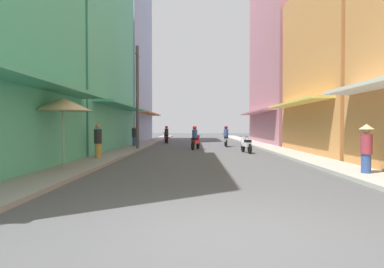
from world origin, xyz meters
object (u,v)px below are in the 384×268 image
(pedestrian_midway, at_px, (366,147))
(vendor_umbrella, at_px, (63,104))
(motorbike_silver, at_px, (226,137))
(pedestrian_crossing, at_px, (98,142))
(motorbike_white, at_px, (246,144))
(motorbike_red, at_px, (195,139))
(pedestrian_foreground, at_px, (134,136))
(utility_pole, at_px, (137,97))
(motorbike_maroon, at_px, (166,135))

(pedestrian_midway, height_order, vendor_umbrella, vendor_umbrella)
(motorbike_silver, xyz_separation_m, pedestrian_crossing, (-6.68, -10.19, 0.13))
(motorbike_white, xyz_separation_m, motorbike_red, (-2.92, 2.82, 0.20))
(motorbike_red, height_order, pedestrian_foreground, pedestrian_foreground)
(pedestrian_foreground, distance_m, vendor_umbrella, 12.65)
(motorbike_silver, bearing_deg, vendor_umbrella, -115.93)
(pedestrian_midway, xyz_separation_m, utility_pole, (-8.87, 11.03, 2.49))
(motorbike_maroon, relative_size, pedestrian_crossing, 1.08)
(motorbike_white, relative_size, pedestrian_midway, 1.12)
(motorbike_silver, xyz_separation_m, vendor_umbrella, (-6.75, -13.89, 1.57))
(motorbike_silver, relative_size, utility_pole, 0.27)
(utility_pole, bearing_deg, motorbike_maroon, 83.24)
(pedestrian_crossing, bearing_deg, motorbike_silver, 56.75)
(motorbike_maroon, xyz_separation_m, vendor_umbrella, (-1.81, -18.96, 1.57))
(motorbike_maroon, relative_size, motorbike_red, 1.01)
(motorbike_red, bearing_deg, vendor_umbrella, -112.28)
(motorbike_maroon, bearing_deg, vendor_umbrella, -95.46)
(motorbike_white, height_order, motorbike_red, motorbike_red)
(motorbike_white, xyz_separation_m, utility_pole, (-6.63, 1.95, 2.90))
(pedestrian_midway, relative_size, utility_pole, 0.24)
(motorbike_maroon, distance_m, utility_pole, 9.40)
(pedestrian_crossing, xyz_separation_m, utility_pole, (0.68, 6.32, 2.57))
(motorbike_white, bearing_deg, pedestrian_crossing, -149.16)
(pedestrian_crossing, bearing_deg, pedestrian_foreground, 90.00)
(vendor_umbrella, bearing_deg, pedestrian_midway, -6.02)
(motorbike_white, height_order, vendor_umbrella, vendor_umbrella)
(motorbike_maroon, bearing_deg, motorbike_silver, -45.77)
(pedestrian_foreground, bearing_deg, motorbike_red, -21.05)
(motorbike_red, distance_m, vendor_umbrella, 11.86)
(motorbike_white, relative_size, motorbike_red, 1.02)
(motorbike_silver, bearing_deg, utility_pole, -147.17)
(motorbike_maroon, bearing_deg, pedestrian_midway, -68.64)
(motorbike_red, distance_m, pedestrian_midway, 12.97)
(pedestrian_crossing, height_order, utility_pole, utility_pole)
(pedestrian_crossing, relative_size, vendor_umbrella, 0.66)
(utility_pole, bearing_deg, motorbike_silver, 32.83)
(motorbike_red, xyz_separation_m, vendor_umbrella, (-4.46, -10.88, 1.57))
(motorbike_maroon, relative_size, pedestrian_midway, 1.11)
(motorbike_white, height_order, pedestrian_foreground, pedestrian_foreground)
(motorbike_silver, xyz_separation_m, pedestrian_foreground, (-6.68, -1.32, 0.12))
(pedestrian_midway, bearing_deg, utility_pole, 128.81)
(motorbike_red, xyz_separation_m, pedestrian_crossing, (-4.38, -7.18, 0.13))
(motorbike_silver, bearing_deg, motorbike_white, -83.84)
(motorbike_maroon, distance_m, pedestrian_foreground, 6.63)
(motorbike_white, bearing_deg, motorbike_silver, 96.16)
(motorbike_red, xyz_separation_m, utility_pole, (-3.70, -0.86, 2.70))
(vendor_umbrella, bearing_deg, pedestrian_crossing, 88.83)
(motorbike_maroon, height_order, vendor_umbrella, vendor_umbrella)
(motorbike_silver, distance_m, pedestrian_midway, 15.18)
(motorbike_silver, height_order, motorbike_maroon, same)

